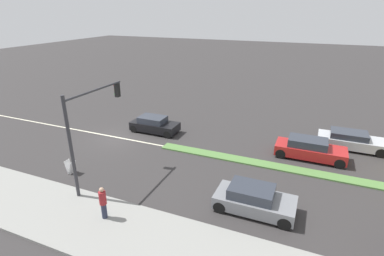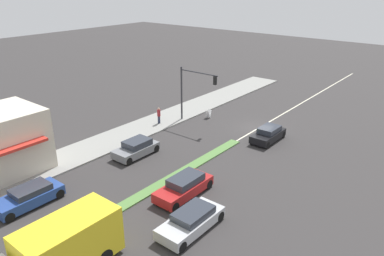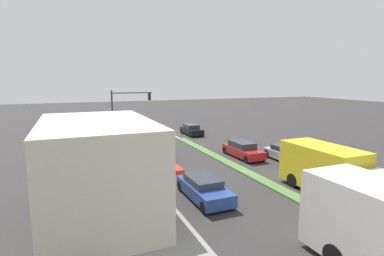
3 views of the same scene
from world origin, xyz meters
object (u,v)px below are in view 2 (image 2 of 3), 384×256
object	(u,v)px
warning_aframe_sign	(208,114)
suv_grey	(136,148)
pedestrian	(159,115)
sedan_silver	(191,221)
suv_black	(268,134)
delivery_truck	(54,254)
hatchback_red	(184,187)
traffic_signal_main	(192,86)
coupe_blue	(29,196)

from	to	relation	value
warning_aframe_sign	suv_grey	bearing A→B (deg)	93.63
pedestrian	sedan_silver	size ratio (longest dim) A/B	0.37
warning_aframe_sign	suv_black	bearing A→B (deg)	169.71
delivery_truck	hatchback_red	distance (m)	9.94
traffic_signal_main	pedestrian	size ratio (longest dim) A/B	3.33
hatchback_red	coupe_blue	bearing A→B (deg)	45.51
traffic_signal_main	warning_aframe_sign	bearing A→B (deg)	-100.41
suv_black	pedestrian	bearing A→B (deg)	17.22
suv_black	suv_grey	xyz separation A→B (m)	(7.20, 9.78, 0.02)
warning_aframe_sign	delivery_truck	distance (m)	24.70
traffic_signal_main	coupe_blue	world-z (taller)	traffic_signal_main
hatchback_red	suv_grey	size ratio (longest dim) A/B	1.15
delivery_truck	suv_grey	distance (m)	14.16
delivery_truck	coupe_blue	xyz separation A→B (m)	(7.20, -2.57, -0.84)
traffic_signal_main	suv_black	xyz separation A→B (m)	(-8.32, -0.82, -3.27)
warning_aframe_sign	coupe_blue	bearing A→B (deg)	91.96
coupe_blue	hatchback_red	bearing A→B (deg)	-134.49
delivery_truck	warning_aframe_sign	bearing A→B (deg)	-71.31
delivery_truck	suv_grey	world-z (taller)	delivery_truck
traffic_signal_main	sedan_silver	distance (m)	18.09
sedan_silver	hatchback_red	bearing A→B (deg)	-43.58
traffic_signal_main	sedan_silver	world-z (taller)	traffic_signal_main
coupe_blue	suv_grey	size ratio (longest dim) A/B	1.10
warning_aframe_sign	coupe_blue	xyz separation A→B (m)	(-0.71, 20.81, 0.20)
delivery_truck	suv_black	distance (m)	21.96
warning_aframe_sign	sedan_silver	world-z (taller)	sedan_silver
delivery_truck	suv_grey	xyz separation A→B (m)	(7.20, -12.17, -0.82)
hatchback_red	suv_grey	bearing A→B (deg)	-17.47
traffic_signal_main	pedestrian	xyz separation A→B (m)	(2.38, 2.50, -2.90)
hatchback_red	pedestrian	bearing A→B (deg)	-39.19
traffic_signal_main	warning_aframe_sign	distance (m)	4.16
delivery_truck	coupe_blue	world-z (taller)	delivery_truck
delivery_truck	hatchback_red	bearing A→B (deg)	-90.00
pedestrian	suv_black	bearing A→B (deg)	-162.78
traffic_signal_main	sedan_silver	size ratio (longest dim) A/B	1.24
hatchback_red	coupe_blue	size ratio (longest dim) A/B	1.05
delivery_truck	sedan_silver	size ratio (longest dim) A/B	1.67
traffic_signal_main	suv_grey	bearing A→B (deg)	97.16
warning_aframe_sign	hatchback_red	xyz separation A→B (m)	(-7.91, 13.48, 0.24)
pedestrian	hatchback_red	world-z (taller)	pedestrian
suv_grey	warning_aframe_sign	bearing A→B (deg)	-86.37
sedan_silver	coupe_blue	size ratio (longest dim) A/B	1.04
traffic_signal_main	pedestrian	bearing A→B (deg)	46.42
coupe_blue	sedan_silver	bearing A→B (deg)	-154.99
pedestrian	warning_aframe_sign	xyz separation A→B (m)	(-2.79, -4.75, -0.58)
delivery_truck	coupe_blue	size ratio (longest dim) A/B	1.73
pedestrian	warning_aframe_sign	world-z (taller)	pedestrian
traffic_signal_main	delivery_truck	size ratio (longest dim) A/B	0.75
delivery_truck	suv_grey	size ratio (longest dim) A/B	1.89
pedestrian	coupe_blue	bearing A→B (deg)	102.30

